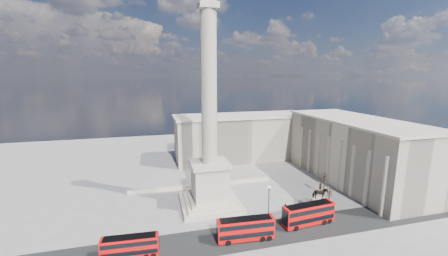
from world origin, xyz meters
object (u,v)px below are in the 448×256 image
Objects in this scene: red_bus_b at (246,229)px; victorian_lamp at (269,199)px; red_bus_a at (131,246)px; equestrian_statue at (319,205)px; red_bus_c at (309,214)px; pedestrian_standing at (333,210)px; nelsons_column at (210,153)px; pedestrian_crossing at (285,207)px; pedestrian_walking at (328,202)px.

red_bus_b is 10.69m from victorian_lamp.
red_bus_a is 39.61m from equestrian_statue.
red_bus_a is 35.43m from red_bus_c.
equestrian_statue is at bearing -31.98° from pedestrian_standing.
equestrian_statue reaches higher than red_bus_b.
nelsons_column is at bearing 151.91° from equestrian_statue.
pedestrian_crossing is at bearing 98.25° from red_bus_c.
victorian_lamp is at bearing -38.37° from nelsons_column.
equestrian_statue reaches higher than victorian_lamp.
red_bus_c is 6.26× the size of pedestrian_walking.
red_bus_a is at bearing 158.79° from pedestrian_walking.
red_bus_b is at bearing 3.05° from red_bus_a.
red_bus_b is at bearing 75.75° from pedestrian_crossing.
nelsons_column reaches higher than pedestrian_walking.
red_bus_a is 1.34× the size of victorian_lamp.
red_bus_c is at bearing 144.28° from pedestrian_crossing.
nelsons_column is at bearing 46.26° from red_bus_a.
red_bus_a reaches higher than pedestrian_walking.
victorian_lamp is at bearing -46.60° from pedestrian_standing.
red_bus_c is at bearing 10.97° from red_bus_b.
victorian_lamp is (28.59, 6.93, 2.22)m from red_bus_a.
pedestrian_walking reaches higher than pedestrian_standing.
red_bus_c is (14.55, 1.88, 0.10)m from red_bus_b.
pedestrian_standing is (43.25, 4.43, -1.13)m from red_bus_a.
nelsons_column is 19.60m from red_bus_b.
pedestrian_crossing is at bearing 38.47° from red_bus_b.
equestrian_statue is at bearing -14.70° from victorian_lamp.
nelsons_column is 5.13× the size of red_bus_a.
red_bus_b is 1.38× the size of equestrian_statue.
red_bus_a is 5.91× the size of pedestrian_crossing.
victorian_lamp is at bearing 46.04° from red_bus_b.
equestrian_statue is (39.39, 4.09, 0.71)m from red_bus_a.
victorian_lamp is at bearing 165.30° from equestrian_statue.
pedestrian_standing is at bearing -9.68° from victorian_lamp.
pedestrian_standing is (26.03, -11.50, -12.01)m from nelsons_column.
pedestrian_walking is at bearing 37.73° from equestrian_statue.
equestrian_statue is (18.56, 4.26, 0.44)m from red_bus_b.
pedestrian_standing reaches higher than pedestrian_crossing.
pedestrian_crossing is at bearing 20.12° from victorian_lamp.
equestrian_statue is (4.01, 2.38, 0.34)m from red_bus_c.
red_bus_b is 5.97× the size of pedestrian_walking.
pedestrian_standing is at bearing -163.70° from pedestrian_crossing.
equestrian_statue is 4.29m from pedestrian_standing.
equestrian_statue is 4.39× the size of pedestrian_standing.
equestrian_statue reaches higher than red_bus_a.
victorian_lamp is 15.24m from pedestrian_standing.
pedestrian_walking is (9.28, 6.46, -1.49)m from red_bus_c.
red_bus_c is at bearing -38.04° from nelsons_column.
nelsons_column is 27.11m from equestrian_statue.
equestrian_statue is at bearing 16.53° from red_bus_b.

